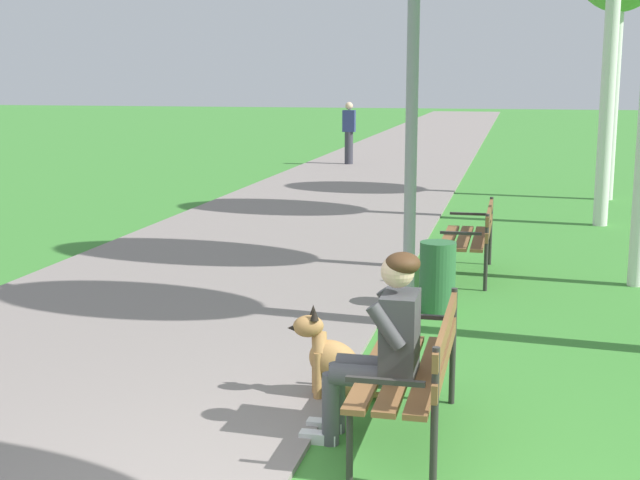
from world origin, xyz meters
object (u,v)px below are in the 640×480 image
at_px(park_bench_mid, 473,233).
at_px(person_seated_on_near_bench, 382,340).
at_px(pedestrian_distant, 349,133).
at_px(lamp_post_near, 412,78).
at_px(litter_bin, 437,277).
at_px(park_bench_near, 416,364).
at_px(dog_shepherd, 341,365).

xyz_separation_m(park_bench_mid, person_seated_on_near_bench, (-0.31, -4.90, 0.17)).
bearing_deg(pedestrian_distant, lamp_post_near, -76.91).
height_order(litter_bin, pedestrian_distant, pedestrian_distant).
bearing_deg(litter_bin, park_bench_near, -87.21).
bearing_deg(park_bench_near, person_seated_on_near_bench, -156.68).
height_order(dog_shepherd, pedestrian_distant, pedestrian_distant).
bearing_deg(park_bench_mid, dog_shepherd, -99.54).
relative_size(lamp_post_near, pedestrian_distant, 2.69).
bearing_deg(lamp_post_near, pedestrian_distant, 103.09).
xyz_separation_m(park_bench_mid, pedestrian_distant, (-3.85, 12.31, 0.33)).
height_order(person_seated_on_near_bench, lamp_post_near, lamp_post_near).
xyz_separation_m(park_bench_mid, litter_bin, (-0.26, -1.63, -0.16)).
bearing_deg(dog_shepherd, litter_bin, 80.11).
bearing_deg(park_bench_mid, lamp_post_near, -102.07).
relative_size(person_seated_on_near_bench, lamp_post_near, 0.28).
distance_m(dog_shepherd, lamp_post_near, 2.87).
bearing_deg(person_seated_on_near_bench, lamp_post_near, 93.51).
xyz_separation_m(dog_shepherd, lamp_post_near, (0.24, 2.01, 2.03)).
relative_size(park_bench_near, person_seated_on_near_bench, 1.20).
bearing_deg(park_bench_mid, park_bench_near, -91.23).
xyz_separation_m(park_bench_near, pedestrian_distant, (-3.75, 17.12, 0.33)).
relative_size(litter_bin, pedestrian_distant, 0.42).
bearing_deg(park_bench_mid, pedestrian_distant, 107.38).
xyz_separation_m(park_bench_near, lamp_post_near, (-0.37, 2.59, 1.78)).
bearing_deg(park_bench_near, park_bench_mid, 88.77).
height_order(park_bench_near, dog_shepherd, park_bench_near).
distance_m(park_bench_near, park_bench_mid, 4.82).
distance_m(lamp_post_near, pedestrian_distant, 14.99).
distance_m(dog_shepherd, litter_bin, 2.64).
height_order(person_seated_on_near_bench, litter_bin, person_seated_on_near_bench).
height_order(park_bench_near, park_bench_mid, same).
relative_size(park_bench_mid, pedestrian_distant, 0.91).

